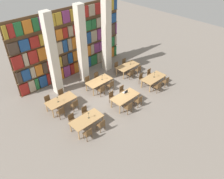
{
  "coord_description": "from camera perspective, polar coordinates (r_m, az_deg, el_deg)",
  "views": [
    {
      "loc": [
        -8.7,
        -9.35,
        9.88
      ],
      "look_at": [
        0.0,
        -0.13,
        0.65
      ],
      "focal_mm": 35.0,
      "sensor_mm": 36.0,
      "label": 1
    }
  ],
  "objects": [
    {
      "name": "reading_table_5",
      "position": [
        18.5,
        4.11,
        6.03
      ],
      "size": [
        2.0,
        0.98,
        0.72
      ],
      "color": "tan",
      "rests_on": "ground_plane"
    },
    {
      "name": "chair_2",
      "position": [
        13.26,
        -2.81,
        -9.21
      ],
      "size": [
        0.42,
        0.4,
        0.88
      ],
      "color": "brown",
      "rests_on": "ground_plane"
    },
    {
      "name": "reading_table_2",
      "position": [
        17.21,
        10.81,
        2.92
      ],
      "size": [
        2.0,
        0.98,
        0.72
      ],
      "color": "tan",
      "rests_on": "ground_plane"
    },
    {
      "name": "reading_table_4",
      "position": [
        16.56,
        -3.36,
        2.12
      ],
      "size": [
        2.0,
        0.98,
        0.72
      ],
      "color": "tan",
      "rests_on": "ground_plane"
    },
    {
      "name": "pillar_center",
      "position": [
        16.7,
        -7.88,
        11.38
      ],
      "size": [
        0.58,
        0.58,
        6.0
      ],
      "color": "silver",
      "rests_on": "ground_plane"
    },
    {
      "name": "pillar_left",
      "position": [
        15.56,
        -15.24,
        8.49
      ],
      "size": [
        0.58,
        0.58,
        6.0
      ],
      "color": "silver",
      "rests_on": "ground_plane"
    },
    {
      "name": "chair_3",
      "position": [
        14.16,
        -6.96,
        -5.91
      ],
      "size": [
        0.42,
        0.4,
        0.88
      ],
      "rotation": [
        0.0,
        0.0,
        3.14
      ],
      "color": "brown",
      "rests_on": "ground_plane"
    },
    {
      "name": "chair_8",
      "position": [
        16.63,
        11.86,
        0.74
      ],
      "size": [
        0.42,
        0.4,
        0.88
      ],
      "color": "brown",
      "rests_on": "ground_plane"
    },
    {
      "name": "chair_17",
      "position": [
        16.94,
        -6.21,
        2.09
      ],
      "size": [
        0.42,
        0.4,
        0.88
      ],
      "rotation": [
        0.0,
        0.0,
        3.14
      ],
      "color": "brown",
      "rests_on": "ground_plane"
    },
    {
      "name": "pillar_right",
      "position": [
        18.12,
        -1.44,
        13.72
      ],
      "size": [
        0.58,
        0.58,
        6.0
      ],
      "color": "silver",
      "rests_on": "ground_plane"
    },
    {
      "name": "chair_1",
      "position": [
        13.77,
        -10.32,
        -7.79
      ],
      "size": [
        0.42,
        0.4,
        0.88
      ],
      "rotation": [
        0.0,
        0.0,
        3.14
      ],
      "color": "brown",
      "rests_on": "ground_plane"
    },
    {
      "name": "chair_11",
      "position": [
        18.06,
        9.86,
        4.08
      ],
      "size": [
        0.42,
        0.4,
        0.88
      ],
      "rotation": [
        0.0,
        0.0,
        3.14
      ],
      "color": "brown",
      "rests_on": "ground_plane"
    },
    {
      "name": "ground_plane",
      "position": [
        16.15,
        -0.33,
        -1.67
      ],
      "size": [
        40.0,
        40.0,
        0.0
      ],
      "primitive_type": "plane",
      "color": "gray"
    },
    {
      "name": "chair_5",
      "position": [
        15.27,
        0.07,
        -1.97
      ],
      "size": [
        0.42,
        0.4,
        0.88
      ],
      "rotation": [
        0.0,
        0.0,
        3.14
      ],
      "color": "brown",
      "rests_on": "ground_plane"
    },
    {
      "name": "chair_4",
      "position": [
        14.44,
        4.31,
        -4.72
      ],
      "size": [
        0.42,
        0.4,
        0.88
      ],
      "color": "brown",
      "rests_on": "ground_plane"
    },
    {
      "name": "bookshelf_bank",
      "position": [
        17.89,
        -10.39,
        11.56
      ],
      "size": [
        9.81,
        0.35,
        5.5
      ],
      "color": "brown",
      "rests_on": "ground_plane"
    },
    {
      "name": "chair_6",
      "position": [
        15.06,
        7.01,
        -2.94
      ],
      "size": [
        0.42,
        0.4,
        0.88
      ],
      "color": "brown",
      "rests_on": "ground_plane"
    },
    {
      "name": "desk_lamp_2",
      "position": [
        14.71,
        -14.03,
        -2.25
      ],
      "size": [
        0.14,
        0.14,
        0.45
      ],
      "color": "brown",
      "rests_on": "reading_table_3"
    },
    {
      "name": "chair_21",
      "position": [
        18.76,
        1.37,
        5.94
      ],
      "size": [
        0.42,
        0.4,
        0.88
      ],
      "rotation": [
        0.0,
        0.0,
        3.14
      ],
      "color": "brown",
      "rests_on": "ground_plane"
    },
    {
      "name": "chair_15",
      "position": [
        15.9,
        -12.96,
        -1.29
      ],
      "size": [
        0.42,
        0.4,
        0.88
      ],
      "rotation": [
        0.0,
        0.0,
        3.14
      ],
      "color": "brown",
      "rests_on": "ground_plane"
    },
    {
      "name": "reading_table_0",
      "position": [
        13.37,
        -6.62,
        -7.92
      ],
      "size": [
        2.0,
        0.98,
        0.72
      ],
      "color": "tan",
      "rests_on": "ground_plane"
    },
    {
      "name": "chair_18",
      "position": [
        16.43,
        -0.37,
        1.13
      ],
      "size": [
        0.42,
        0.4,
        0.88
      ],
      "color": "brown",
      "rests_on": "ground_plane"
    },
    {
      "name": "chair_23",
      "position": [
        19.34,
        3.37,
        6.89
      ],
      "size": [
        0.42,
        0.4,
        0.88
      ],
      "rotation": [
        0.0,
        0.0,
        3.14
      ],
      "color": "brown",
      "rests_on": "ground_plane"
    },
    {
      "name": "chair_10",
      "position": [
        17.35,
        13.85,
        2.05
      ],
      "size": [
        0.42,
        0.4,
        0.88
      ],
      "color": "brown",
      "rests_on": "ground_plane"
    },
    {
      "name": "chair_7",
      "position": [
        15.85,
        2.79,
        -0.39
      ],
      "size": [
        0.42,
        0.4,
        0.88
      ],
      "rotation": [
        0.0,
        0.0,
        3.14
      ],
      "color": "brown",
      "rests_on": "ground_plane"
    },
    {
      "name": "reading_table_1",
      "position": [
        15.01,
        3.46,
        -1.98
      ],
      "size": [
        2.0,
        0.98,
        0.72
      ],
      "color": "tan",
      "rests_on": "ground_plane"
    },
    {
      "name": "chair_16",
      "position": [
        15.94,
        -2.76,
        -0.16
      ],
      "size": [
        0.42,
        0.4,
        0.88
      ],
      "color": "brown",
      "rests_on": "ground_plane"
    },
    {
      "name": "chair_20",
      "position": [
        17.85,
        4.87,
        4.11
      ],
      "size": [
        0.42,
        0.4,
        0.88
      ],
      "color": "brown",
      "rests_on": "ground_plane"
    },
    {
      "name": "chair_22",
      "position": [
        18.47,
        6.85,
        5.15
      ],
      "size": [
        0.42,
        0.4,
        0.88
      ],
      "color": "brown",
      "rests_on": "ground_plane"
    },
    {
      "name": "desk_lamp_0",
      "position": [
        13.18,
        -6.16,
        -6.42
      ],
      "size": [
        0.14,
        0.14,
        0.45
      ],
      "color": "brown",
      "rests_on": "reading_table_0"
    },
    {
      "name": "desk_lamp_1",
      "position": [
        17.04,
        11.06,
        4.15
      ],
      "size": [
        0.14,
        0.14,
        0.5
      ],
      "color": "brown",
      "rests_on": "reading_table_2"
    },
    {
      "name": "laptop",
      "position": [
        15.28,
        3.49,
        -0.64
      ],
      "size": [
        0.32,
        0.22,
        0.21
      ],
      "rotation": [
        0.0,
        0.0,
        3.14
      ],
      "color": "silver",
      "rests_on": "reading_table_1"
    },
    {
      "name": "chair_12",
      "position": [
        14.44,
        -13.22,
        -5.79
      ],
      "size": [
        0.42,
        0.4,
        0.88
      ],
      "color": "brown",
      "rests_on": "ground_plane"
    },
    {
      "name": "chair_0",
      "position": [
        12.83,
        -6.29,
        -11.37
      ],
      "size": [
        0.42,
        0.4,
        0.88
      ],
      "color": "brown",
      "rests_on": "ground_plane"
    },
    {
      "name": "reading_table_3",
      "position": [
        15.05,
        -13.14,
        -2.89
      ],
      "size": [
        2.0,
        0.98,
        0.72
      ],
      "color": "tan",
      "rests_on": "ground_plane"
    },
    {
      "name": "chair_9",
      "position": [
        17.37,
        7.8,
        2.9
      ],
      "size": [
        0.42,
        0.4,
        0.88
      ],
      "rotation": [
        0.0,
        0.0,
        3.14
      ],
      "color": "brown",
      "rests_on": "ground_plane"
    },
    {
      "name": "chair_14",
      "position": [
        14.83,
        -9.74,
        -3.95
      ],
      "size": [
        0.42,
        0.4,
        0.88
      ],
      "color": "brown",
      "rests_on": "ground_plane"
    },
    {
      "name": "chair_13",
      "position": [
        15.54,
        -16.28,
        -2.92
      ],
      "size": [
        0.42,
        0.4,
        0.88
      ],
      "rotation": [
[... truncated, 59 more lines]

